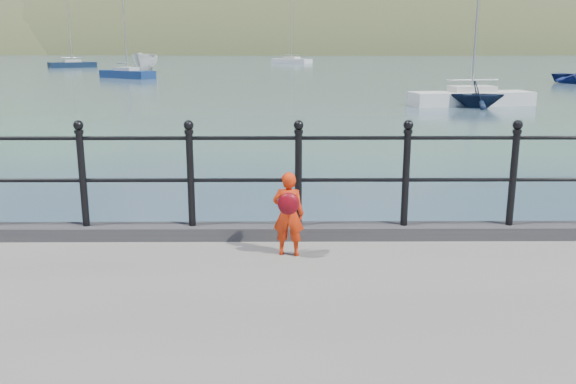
{
  "coord_description": "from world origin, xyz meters",
  "views": [
    {
      "loc": [
        0.44,
        -6.77,
        3.16
      ],
      "look_at": [
        0.48,
        -0.2,
        1.55
      ],
      "focal_mm": 38.0,
      "sensor_mm": 36.0,
      "label": 1
    }
  ],
  "objects_px": {
    "sailboat_left": "(73,65)",
    "sailboat_deep": "(292,61)",
    "railing": "(244,167)",
    "child": "(288,213)",
    "launch_white": "(146,62)",
    "sailboat_near": "(471,99)",
    "launch_navy": "(477,94)",
    "sailboat_port": "(127,74)"
  },
  "relations": [
    {
      "from": "railing",
      "to": "sailboat_left",
      "type": "height_order",
      "value": "sailboat_left"
    },
    {
      "from": "railing",
      "to": "launch_navy",
      "type": "distance_m",
      "value": 25.81
    },
    {
      "from": "railing",
      "to": "launch_white",
      "type": "bearing_deg",
      "value": 103.36
    },
    {
      "from": "launch_white",
      "to": "sailboat_deep",
      "type": "relative_size",
      "value": 0.56
    },
    {
      "from": "sailboat_near",
      "to": "sailboat_deep",
      "type": "height_order",
      "value": "sailboat_deep"
    },
    {
      "from": "railing",
      "to": "sailboat_port",
      "type": "relative_size",
      "value": 2.2
    },
    {
      "from": "child",
      "to": "sailboat_port",
      "type": "relative_size",
      "value": 0.11
    },
    {
      "from": "sailboat_deep",
      "to": "sailboat_near",
      "type": "bearing_deg",
      "value": -42.2
    },
    {
      "from": "sailboat_port",
      "to": "launch_navy",
      "type": "bearing_deg",
      "value": -12.95
    },
    {
      "from": "railing",
      "to": "sailboat_port",
      "type": "distance_m",
      "value": 51.97
    },
    {
      "from": "sailboat_left",
      "to": "sailboat_deep",
      "type": "distance_m",
      "value": 33.55
    },
    {
      "from": "railing",
      "to": "sailboat_left",
      "type": "bearing_deg",
      "value": 109.96
    },
    {
      "from": "sailboat_near",
      "to": "sailboat_port",
      "type": "bearing_deg",
      "value": 123.98
    },
    {
      "from": "child",
      "to": "sailboat_left",
      "type": "relative_size",
      "value": 0.11
    },
    {
      "from": "sailboat_near",
      "to": "railing",
      "type": "bearing_deg",
      "value": -121.95
    },
    {
      "from": "child",
      "to": "launch_white",
      "type": "bearing_deg",
      "value": -68.0
    },
    {
      "from": "railing",
      "to": "launch_navy",
      "type": "bearing_deg",
      "value": 67.04
    },
    {
      "from": "sailboat_deep",
      "to": "railing",
      "type": "bearing_deg",
      "value": -50.49
    },
    {
      "from": "launch_navy",
      "to": "sailboat_near",
      "type": "relative_size",
      "value": 0.29
    },
    {
      "from": "launch_navy",
      "to": "sailboat_near",
      "type": "height_order",
      "value": "sailboat_near"
    },
    {
      "from": "sailboat_port",
      "to": "sailboat_left",
      "type": "bearing_deg",
      "value": 153.25
    },
    {
      "from": "launch_navy",
      "to": "launch_white",
      "type": "bearing_deg",
      "value": 40.91
    },
    {
      "from": "child",
      "to": "sailboat_near",
      "type": "xyz_separation_m",
      "value": [
        9.68,
        25.66,
        -1.12
      ]
    },
    {
      "from": "sailboat_near",
      "to": "launch_white",
      "type": "bearing_deg",
      "value": 114.33
    },
    {
      "from": "railing",
      "to": "child",
      "type": "xyz_separation_m",
      "value": [
        0.48,
        -0.58,
        -0.37
      ]
    },
    {
      "from": "launch_white",
      "to": "sailboat_port",
      "type": "relative_size",
      "value": 0.68
    },
    {
      "from": "sailboat_near",
      "to": "sailboat_deep",
      "type": "relative_size",
      "value": 0.87
    },
    {
      "from": "sailboat_left",
      "to": "sailboat_deep",
      "type": "height_order",
      "value": "sailboat_deep"
    },
    {
      "from": "child",
      "to": "sailboat_left",
      "type": "height_order",
      "value": "sailboat_left"
    },
    {
      "from": "child",
      "to": "sailboat_left",
      "type": "bearing_deg",
      "value": -61.52
    },
    {
      "from": "launch_navy",
      "to": "sailboat_port",
      "type": "relative_size",
      "value": 0.31
    },
    {
      "from": "sailboat_left",
      "to": "sailboat_near",
      "type": "distance_m",
      "value": 61.82
    },
    {
      "from": "launch_white",
      "to": "sailboat_deep",
      "type": "bearing_deg",
      "value": 65.17
    },
    {
      "from": "sailboat_left",
      "to": "sailboat_near",
      "type": "relative_size",
      "value": 0.96
    },
    {
      "from": "launch_white",
      "to": "sailboat_left",
      "type": "xyz_separation_m",
      "value": [
        -12.42,
        12.91,
        -0.74
      ]
    },
    {
      "from": "child",
      "to": "railing",
      "type": "bearing_deg",
      "value": -41.77
    },
    {
      "from": "sailboat_deep",
      "to": "launch_navy",
      "type": "bearing_deg",
      "value": -42.43
    },
    {
      "from": "launch_navy",
      "to": "sailboat_port",
      "type": "bearing_deg",
      "value": 50.0
    },
    {
      "from": "railing",
      "to": "sailboat_port",
      "type": "bearing_deg",
      "value": 105.45
    },
    {
      "from": "railing",
      "to": "child",
      "type": "distance_m",
      "value": 0.84
    },
    {
      "from": "launch_white",
      "to": "sailboat_left",
      "type": "distance_m",
      "value": 17.93
    },
    {
      "from": "railing",
      "to": "child",
      "type": "height_order",
      "value": "railing"
    }
  ]
}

